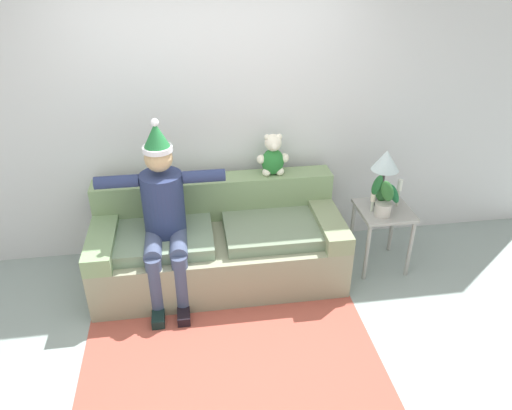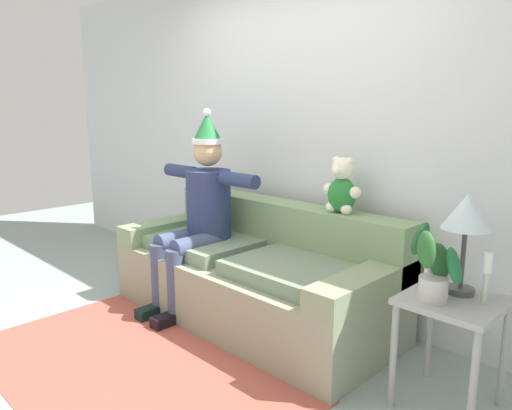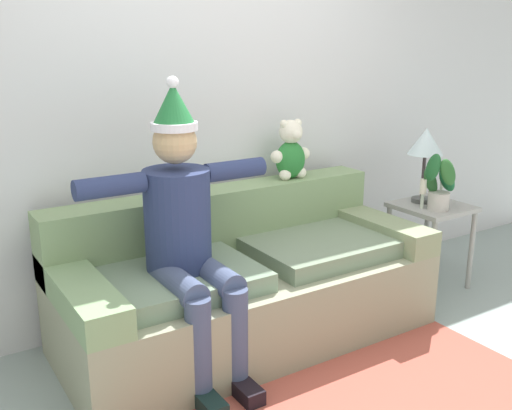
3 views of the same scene
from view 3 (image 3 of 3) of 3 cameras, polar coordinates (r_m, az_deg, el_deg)
name	(u,v)px [view 3 (image 3 of 3)]	position (r m, az deg, el deg)	size (l,w,h in m)	color
back_wall	(197,97)	(3.64, -5.81, 10.44)	(7.00, 0.10, 2.70)	silver
couch	(244,283)	(3.43, -1.19, -7.58)	(2.13, 0.92, 0.82)	gray
person_seated	(186,230)	(2.94, -6.81, -2.47)	(1.02, 0.77, 1.52)	navy
teddy_bear	(291,152)	(3.75, 3.40, 5.16)	(0.29, 0.17, 0.38)	#287A33
side_table	(431,220)	(4.23, 16.65, -1.38)	(0.46, 0.46, 0.59)	#9C9C99
table_lamp	(426,145)	(4.17, 16.17, 5.62)	(0.24, 0.24, 0.52)	#484A48
potted_plant	(439,184)	(4.05, 17.38, 1.94)	(0.29, 0.26, 0.39)	beige
candle_tall	(423,190)	(4.07, 15.93, 1.42)	(0.04, 0.04, 0.20)	beige
candle_short	(442,178)	(4.28, 17.67, 2.52)	(0.04, 0.04, 0.26)	beige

